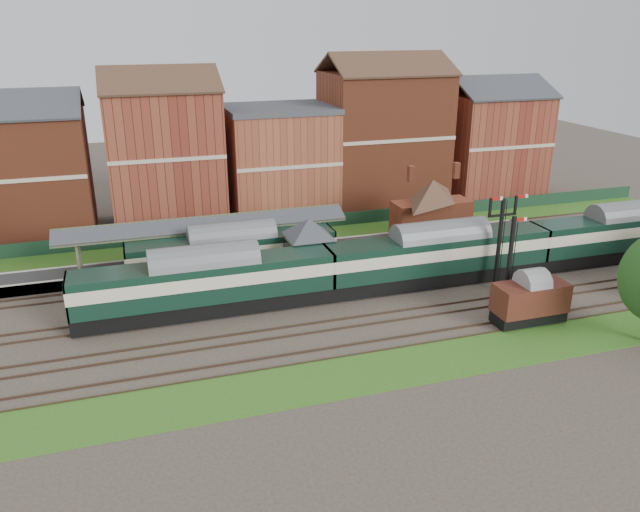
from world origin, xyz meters
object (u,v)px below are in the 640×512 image
object	(u,v)px
semaphore_bracket	(500,237)
platform_railcar	(233,252)
signal_box	(309,250)
dmu_train	(439,254)
goods_van_a	(530,300)

from	to	relation	value
semaphore_bracket	platform_railcar	world-z (taller)	semaphore_bracket
signal_box	platform_railcar	size ratio (longest dim) A/B	0.33
signal_box	dmu_train	distance (m)	11.27
signal_box	dmu_train	size ratio (longest dim) A/B	0.10
semaphore_bracket	dmu_train	size ratio (longest dim) A/B	0.14
semaphore_bracket	dmu_train	bearing A→B (deg)	149.55
semaphore_bracket	goods_van_a	distance (m)	7.15
semaphore_bracket	goods_van_a	size ratio (longest dim) A/B	1.47
signal_box	semaphore_bracket	distance (m)	16.16
platform_railcar	goods_van_a	distance (m)	25.17
signal_box	dmu_train	xyz separation A→B (m)	(10.79, -3.25, -0.50)
signal_box	goods_van_a	world-z (taller)	signal_box
signal_box	goods_van_a	bearing A→B (deg)	-41.62
dmu_train	platform_railcar	world-z (taller)	dmu_train
signal_box	platform_railcar	world-z (taller)	signal_box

